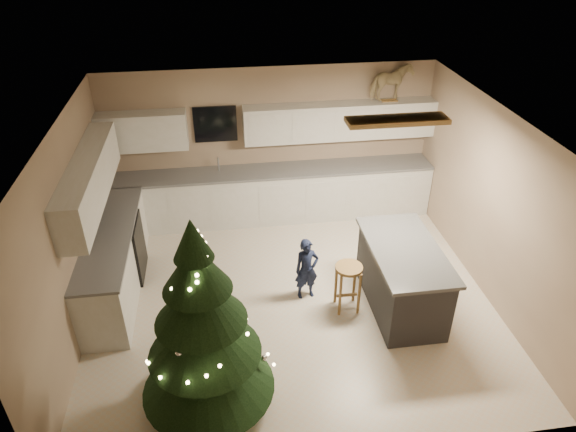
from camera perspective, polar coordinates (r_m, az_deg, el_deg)
The scene contains 8 objects.
ground_plane at distance 7.39m, azimuth 0.39°, elevation -9.04°, with size 5.50×5.50×0.00m, color beige.
room_shell at distance 6.39m, azimuth 0.65°, elevation 2.97°, with size 5.52×5.02×2.61m.
cabinetry at distance 8.25m, azimuth -7.55°, elevation 1.90°, with size 5.50×3.20×2.00m.
island at distance 7.14m, azimuth 12.52°, elevation -6.64°, with size 0.90×1.70×0.95m.
bar_stool at distance 6.94m, azimuth 6.72°, elevation -6.74°, with size 0.37×0.37×0.70m.
christmas_tree at distance 5.50m, azimuth -9.39°, elevation -12.97°, with size 1.51×1.46×2.41m.
toddler at distance 7.14m, azimuth 2.09°, elevation -5.91°, with size 0.34×0.22×0.94m, color black.
rocking_horse at distance 8.72m, azimuth 11.37°, elevation 14.35°, with size 0.75×0.51×0.60m.
Camera 1 is at (-0.84, -5.54, 4.81)m, focal length 32.00 mm.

